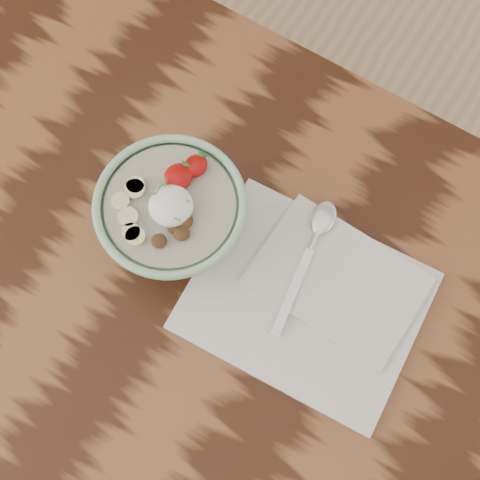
{
  "coord_description": "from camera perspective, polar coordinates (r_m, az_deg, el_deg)",
  "views": [
    {
      "loc": [
        20.83,
        -10.39,
        160.48
      ],
      "look_at": [
        7.73,
        10.84,
        86.2
      ],
      "focal_mm": 50.0,
      "sensor_mm": 36.0,
      "label": 1
    }
  ],
  "objects": [
    {
      "name": "table",
      "position": [
        0.98,
        -7.27,
        -6.72
      ],
      "size": [
        160.0,
        90.0,
        75.0
      ],
      "color": "black",
      "rests_on": "ground"
    },
    {
      "name": "breakfast_bowl",
      "position": [
        0.85,
        -5.75,
        2.06
      ],
      "size": [
        18.91,
        18.91,
        12.74
      ],
      "rotation": [
        0.0,
        0.0,
        0.17
      ],
      "color": "#8EC098",
      "rests_on": "table"
    },
    {
      "name": "napkin",
      "position": [
        0.88,
        6.18,
        -4.82
      ],
      "size": [
        30.46,
        25.23,
        1.79
      ],
      "rotation": [
        0.0,
        0.0,
        0.06
      ],
      "color": "silver",
      "rests_on": "table"
    },
    {
      "name": "spoon",
      "position": [
        0.89,
        6.5,
        0.35
      ],
      "size": [
        5.11,
        19.77,
        1.03
      ],
      "rotation": [
        0.0,
        0.0,
        0.15
      ],
      "color": "silver",
      "rests_on": "napkin"
    }
  ]
}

